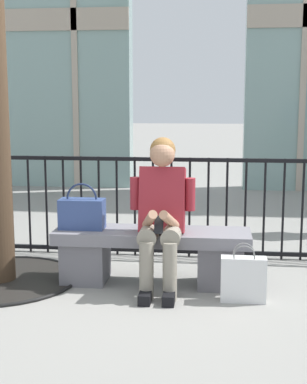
# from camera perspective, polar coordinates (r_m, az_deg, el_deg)

# --- Properties ---
(ground_plane) EXTENTS (60.00, 60.00, 0.00)m
(ground_plane) POSITION_cam_1_polar(r_m,az_deg,el_deg) (4.73, -0.14, -9.19)
(ground_plane) COLOR gray
(stone_bench) EXTENTS (1.60, 0.44, 0.45)m
(stone_bench) POSITION_cam_1_polar(r_m,az_deg,el_deg) (4.65, -0.14, -6.03)
(stone_bench) COLOR slate
(stone_bench) RESTS_ON ground
(seated_person_with_phone) EXTENTS (0.52, 0.66, 1.21)m
(seated_person_with_phone) POSITION_cam_1_polar(r_m,az_deg,el_deg) (4.43, 0.80, -1.78)
(seated_person_with_phone) COLOR gray
(seated_person_with_phone) RESTS_ON ground
(handbag_on_bench) EXTENTS (0.37, 0.17, 0.38)m
(handbag_on_bench) POSITION_cam_1_polar(r_m,az_deg,el_deg) (4.67, -7.24, -2.12)
(handbag_on_bench) COLOR #33477F
(handbag_on_bench) RESTS_ON stone_bench
(shopping_bag) EXTENTS (0.34, 0.12, 0.44)m
(shopping_bag) POSITION_cam_1_polar(r_m,az_deg,el_deg) (4.33, 9.08, -8.64)
(shopping_bag) COLOR white
(shopping_bag) RESTS_ON ground
(plaza_railing) EXTENTS (9.00, 0.04, 0.96)m
(plaza_railing) POSITION_cam_1_polar(r_m,az_deg,el_deg) (5.41, 0.87, -1.46)
(plaza_railing) COLOR black
(plaza_railing) RESTS_ON ground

